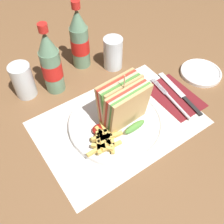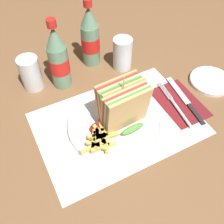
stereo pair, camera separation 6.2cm
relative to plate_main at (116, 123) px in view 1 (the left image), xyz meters
The scene contains 14 objects.
ground_plane 0.03m from the plate_main, 38.39° to the right, with size 4.00×4.00×0.00m, color brown.
placemat 0.01m from the plate_main, 14.02° to the left, with size 0.46×0.32×0.00m.
plate_main is the anchor object (origin of this frame).
club_sandwich 0.07m from the plate_main, 15.47° to the right, with size 0.13×0.11×0.17m.
fries_pile 0.08m from the plate_main, 149.03° to the right, with size 0.12×0.10×0.02m.
ketchup_blob 0.06m from the plate_main, behind, with size 0.04×0.03×0.01m.
napkin 0.22m from the plate_main, ahead, with size 0.12×0.18×0.00m.
fork 0.20m from the plate_main, ahead, with size 0.03×0.20×0.01m.
knife 0.24m from the plate_main, ahead, with size 0.04×0.21×0.00m.
coke_bottle_near 0.26m from the plate_main, 106.85° to the left, with size 0.06×0.06×0.23m.
coke_bottle_far 0.32m from the plate_main, 78.36° to the left, with size 0.06×0.06×0.23m.
glass_near 0.27m from the plate_main, 56.89° to the left, with size 0.07×0.07×0.11m.
glass_far 0.32m from the plate_main, 120.88° to the left, with size 0.07×0.07×0.11m.
side_saucer 0.37m from the plate_main, ahead, with size 0.14×0.14×0.01m.
Camera 1 is at (-0.30, -0.35, 0.61)m, focal length 42.00 mm.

